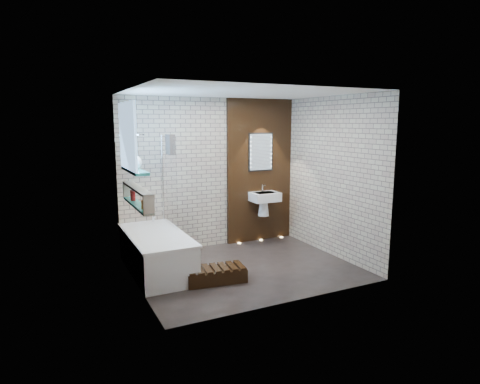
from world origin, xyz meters
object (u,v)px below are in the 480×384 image
led_mirror (261,152)px  walnut_step (215,275)px  bath_screen (169,181)px  bathtub (156,252)px  washbasin (265,200)px

led_mirror → walnut_step: (-1.55, -1.53, -1.56)m
bath_screen → walnut_step: (0.27, -1.19, -1.19)m
bath_screen → walnut_step: size_ratio=1.69×
bathtub → led_mirror: bearing=19.8°
washbasin → led_mirror: (0.00, 0.16, 0.86)m
bathtub → led_mirror: 2.68m
led_mirror → walnut_step: 2.68m
washbasin → led_mirror: led_mirror is taller
bathtub → walnut_step: bearing=-50.2°
bathtub → led_mirror: size_ratio=2.49×
led_mirror → washbasin: bearing=-90.0°
led_mirror → bath_screen: bearing=-169.3°
bath_screen → washbasin: 1.89m
bathtub → washbasin: washbasin is taller
walnut_step → bathtub: bearing=129.8°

